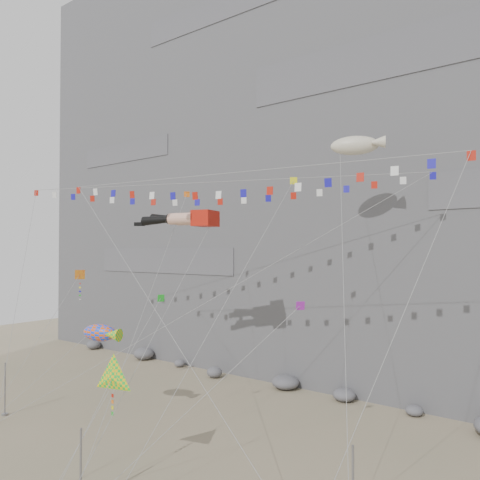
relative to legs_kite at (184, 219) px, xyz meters
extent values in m
plane|color=gray|center=(2.62, -5.76, -15.72)|extent=(120.00, 120.00, 0.00)
cube|color=slate|center=(2.62, 26.24, 9.28)|extent=(80.00, 28.00, 50.00)
cylinder|color=gray|center=(-11.70, -8.37, -13.63)|extent=(0.12, 0.12, 4.19)
cylinder|color=gray|center=(4.76, -12.60, -13.73)|extent=(0.12, 0.12, 3.98)
cube|color=#B5180B|center=(1.86, 0.48, 0.01)|extent=(1.99, 2.40, 1.24)
cylinder|color=#E5A88F|center=(0.26, -0.56, 0.01)|extent=(2.25, 1.40, 0.91)
sphere|color=black|center=(-0.76, -0.81, 0.01)|extent=(0.84, 0.84, 0.84)
cone|color=black|center=(-1.96, -1.12, -0.06)|extent=(2.61, 1.35, 0.85)
cube|color=black|center=(-3.57, -1.52, -0.34)|extent=(0.87, 0.55, 0.30)
cylinder|color=#E5A88F|center=(-0.05, 0.64, 0.01)|extent=(2.25, 1.40, 0.91)
sphere|color=black|center=(-1.06, 0.39, 0.01)|extent=(0.84, 0.84, 0.84)
cone|color=black|center=(-2.26, 0.08, 0.13)|extent=(2.63, 1.35, 0.91)
cube|color=black|center=(-3.88, -0.32, 0.04)|extent=(0.87, 0.55, 0.30)
cylinder|color=gray|center=(3.55, -6.86, -7.83)|extent=(0.03, 0.03, 21.76)
cylinder|color=gray|center=(-4.94, -3.58, -6.21)|extent=(0.03, 0.03, 24.97)
cylinder|color=gray|center=(11.08, -5.39, -6.41)|extent=(0.03, 0.03, 21.96)
cylinder|color=gray|center=(-10.50, -6.46, -10.14)|extent=(0.03, 0.03, 13.16)
cylinder|color=gray|center=(-7.64, -7.36, -12.25)|extent=(0.03, 0.03, 10.88)
cylinder|color=gray|center=(4.36, -12.38, -12.68)|extent=(0.03, 0.03, 7.24)
cylinder|color=gray|center=(14.32, 0.02, -5.05)|extent=(0.03, 0.03, 25.64)
cylinder|color=gray|center=(0.10, -4.15, -6.63)|extent=(0.03, 0.03, 22.89)
cube|color=gray|center=(2.27, -10.83, -15.67)|extent=(0.16, 0.16, 0.10)
cylinder|color=gray|center=(7.95, -6.04, -10.79)|extent=(0.03, 0.03, 14.92)
cylinder|color=gray|center=(2.04, -8.39, -10.77)|extent=(0.03, 0.03, 13.01)
cylinder|color=gray|center=(8.15, -5.80, -6.69)|extent=(0.03, 0.03, 22.34)
camera|label=1|loc=(26.08, -27.21, -2.48)|focal=35.00mm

